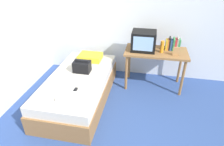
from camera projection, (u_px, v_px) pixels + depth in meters
ground_plane at (116, 136)px, 2.86m from camera, size 8.00×8.00×0.00m
wall_back at (135, 15)px, 3.92m from camera, size 5.20×0.10×2.60m
bed at (79, 88)px, 3.53m from camera, size 1.00×2.00×0.49m
desk at (156, 56)px, 3.71m from camera, size 1.16×0.60×0.77m
tv at (144, 41)px, 3.61m from camera, size 0.44×0.39×0.36m
water_bottle at (162, 47)px, 3.55m from camera, size 0.07×0.07×0.22m
book_row at (173, 44)px, 3.65m from camera, size 0.26×0.16×0.25m
picture_frame at (176, 52)px, 3.43m from camera, size 0.11×0.02×0.16m
pillow at (90, 57)px, 3.95m from camera, size 0.45×0.35×0.11m
handbag at (82, 67)px, 3.49m from camera, size 0.30×0.20×0.22m
magazine at (64, 85)px, 3.15m from camera, size 0.21×0.29×0.01m
remote_dark at (75, 91)px, 2.99m from camera, size 0.04×0.16×0.02m
remote_silver at (74, 70)px, 3.56m from camera, size 0.04×0.14×0.02m
folded_towel at (68, 97)px, 2.82m from camera, size 0.28×0.22×0.06m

